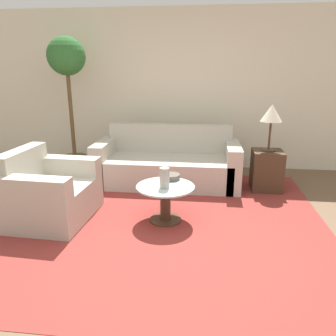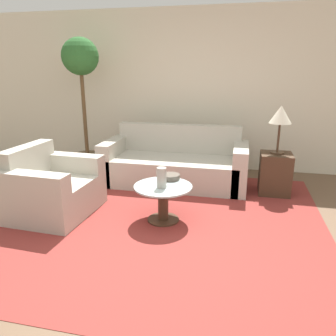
{
  "view_description": "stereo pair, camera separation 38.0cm",
  "coord_description": "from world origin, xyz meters",
  "px_view_note": "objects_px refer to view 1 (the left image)",
  "views": [
    {
      "loc": [
        0.39,
        -2.63,
        1.67
      ],
      "look_at": [
        -0.03,
        0.98,
        0.55
      ],
      "focal_mm": 35.0,
      "sensor_mm": 36.0,
      "label": 1
    },
    {
      "loc": [
        0.76,
        -2.57,
        1.67
      ],
      "look_at": [
        -0.03,
        0.98,
        0.55
      ],
      "focal_mm": 35.0,
      "sensor_mm": 36.0,
      "label": 2
    }
  ],
  "objects_px": {
    "vase": "(165,178)",
    "bowl": "(171,177)",
    "coffee_table": "(165,198)",
    "potted_plant": "(68,78)",
    "sofa_main": "(168,164)",
    "table_lamp": "(272,115)",
    "armchair": "(47,195)"
  },
  "relations": [
    {
      "from": "armchair",
      "to": "potted_plant",
      "type": "height_order",
      "value": "potted_plant"
    },
    {
      "from": "sofa_main",
      "to": "potted_plant",
      "type": "relative_size",
      "value": 0.98
    },
    {
      "from": "bowl",
      "to": "armchair",
      "type": "bearing_deg",
      "value": -167.53
    },
    {
      "from": "armchair",
      "to": "coffee_table",
      "type": "bearing_deg",
      "value": -83.98
    },
    {
      "from": "table_lamp",
      "to": "bowl",
      "type": "distance_m",
      "value": 1.69
    },
    {
      "from": "armchair",
      "to": "potted_plant",
      "type": "xyz_separation_m",
      "value": [
        -0.35,
        1.69,
        1.24
      ]
    },
    {
      "from": "vase",
      "to": "bowl",
      "type": "bearing_deg",
      "value": 82.9
    },
    {
      "from": "coffee_table",
      "to": "table_lamp",
      "type": "xyz_separation_m",
      "value": [
        1.29,
        1.17,
        0.79
      ]
    },
    {
      "from": "sofa_main",
      "to": "bowl",
      "type": "bearing_deg",
      "value": -81.78
    },
    {
      "from": "armchair",
      "to": "coffee_table",
      "type": "distance_m",
      "value": 1.35
    },
    {
      "from": "sofa_main",
      "to": "bowl",
      "type": "relative_size",
      "value": 9.63
    },
    {
      "from": "armchair",
      "to": "vase",
      "type": "xyz_separation_m",
      "value": [
        1.35,
        0.01,
        0.25
      ]
    },
    {
      "from": "armchair",
      "to": "potted_plant",
      "type": "distance_m",
      "value": 2.13
    },
    {
      "from": "armchair",
      "to": "potted_plant",
      "type": "relative_size",
      "value": 0.49
    },
    {
      "from": "potted_plant",
      "to": "bowl",
      "type": "relative_size",
      "value": 9.78
    },
    {
      "from": "armchair",
      "to": "table_lamp",
      "type": "bearing_deg",
      "value": -61.91
    },
    {
      "from": "potted_plant",
      "to": "armchair",
      "type": "bearing_deg",
      "value": -78.3
    },
    {
      "from": "sofa_main",
      "to": "bowl",
      "type": "height_order",
      "value": "sofa_main"
    },
    {
      "from": "vase",
      "to": "bowl",
      "type": "height_order",
      "value": "vase"
    },
    {
      "from": "sofa_main",
      "to": "bowl",
      "type": "xyz_separation_m",
      "value": [
        0.16,
        -1.11,
        0.18
      ]
    },
    {
      "from": "armchair",
      "to": "bowl",
      "type": "distance_m",
      "value": 1.43
    },
    {
      "from": "armchair",
      "to": "bowl",
      "type": "relative_size",
      "value": 4.75
    },
    {
      "from": "potted_plant",
      "to": "coffee_table",
      "type": "bearing_deg",
      "value": -43.56
    },
    {
      "from": "table_lamp",
      "to": "vase",
      "type": "height_order",
      "value": "table_lamp"
    },
    {
      "from": "bowl",
      "to": "coffee_table",
      "type": "bearing_deg",
      "value": -98.54
    },
    {
      "from": "coffee_table",
      "to": "potted_plant",
      "type": "distance_m",
      "value": 2.66
    },
    {
      "from": "potted_plant",
      "to": "bowl",
      "type": "bearing_deg",
      "value": -38.58
    },
    {
      "from": "table_lamp",
      "to": "bowl",
      "type": "bearing_deg",
      "value": -143.3
    },
    {
      "from": "vase",
      "to": "potted_plant",
      "type": "bearing_deg",
      "value": 135.37
    },
    {
      "from": "sofa_main",
      "to": "table_lamp",
      "type": "distance_m",
      "value": 1.63
    },
    {
      "from": "sofa_main",
      "to": "coffee_table",
      "type": "relative_size",
      "value": 3.22
    },
    {
      "from": "coffee_table",
      "to": "table_lamp",
      "type": "bearing_deg",
      "value": 42.14
    }
  ]
}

